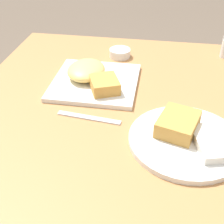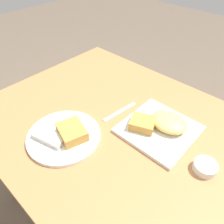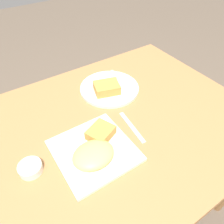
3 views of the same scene
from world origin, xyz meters
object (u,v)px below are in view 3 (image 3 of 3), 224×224
plate_oval_far (109,87)px  sauce_ramekin (30,168)px  butter_knife (132,127)px  plate_square_near (95,150)px

plate_oval_far → sauce_ramekin: size_ratio=3.60×
plate_oval_far → butter_knife: size_ratio=1.55×
plate_square_near → sauce_ramekin: plate_square_near is taller
plate_square_near → butter_knife: 0.19m
plate_oval_far → butter_knife: 0.26m
sauce_ramekin → butter_knife: 0.39m
sauce_ramekin → plate_oval_far: bearing=26.7°
butter_knife → sauce_ramekin: bearing=92.5°
butter_knife → plate_oval_far: bearing=-5.6°
plate_oval_far → butter_knife: plate_oval_far is taller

